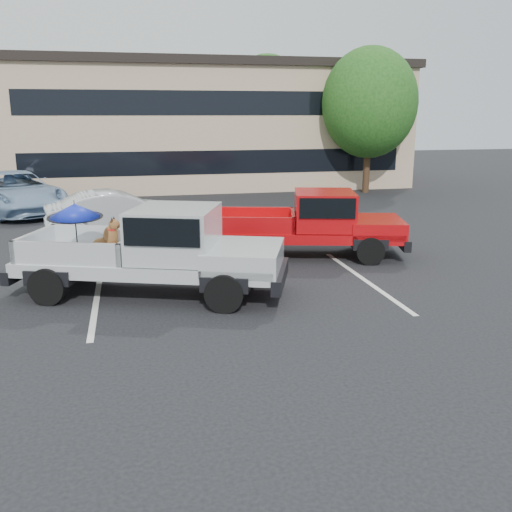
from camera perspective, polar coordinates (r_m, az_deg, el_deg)
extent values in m
plane|color=black|center=(10.76, 0.11, -6.33)|extent=(90.00, 90.00, 0.00)
cube|color=silver|center=(12.44, -15.63, -3.99)|extent=(0.12, 5.00, 0.01)
cube|color=silver|center=(13.46, 10.77, -2.33)|extent=(0.12, 5.00, 0.01)
cube|color=tan|center=(31.13, -4.89, 12.68)|extent=(20.00, 8.00, 6.00)
cube|color=black|center=(31.21, -5.02, 18.38)|extent=(20.40, 8.40, 0.40)
cube|color=black|center=(27.27, -3.68, 9.35)|extent=(18.00, 0.08, 1.10)
cube|color=black|center=(27.18, -3.77, 15.03)|extent=(18.00, 0.08, 1.10)
cylinder|color=#332114|center=(28.26, 11.01, 9.01)|extent=(0.32, 0.32, 2.73)
ellipsoid|color=#194914|center=(28.16, 11.29, 14.79)|extent=(4.46, 4.46, 5.13)
cylinder|color=#332114|center=(34.89, 1.11, 10.30)|extent=(0.32, 0.32, 2.86)
ellipsoid|color=#194914|center=(34.82, 1.13, 15.21)|extent=(4.68, 4.68, 5.38)
cylinder|color=black|center=(12.20, -20.07, -2.85)|extent=(0.81, 0.52, 0.76)
cylinder|color=black|center=(13.79, -16.64, -0.67)|extent=(0.81, 0.52, 0.76)
cylinder|color=black|center=(11.04, -3.17, -3.72)|extent=(0.81, 0.52, 0.76)
cylinder|color=black|center=(12.78, -1.69, -1.21)|extent=(0.81, 0.52, 0.76)
cube|color=silver|center=(12.24, -10.50, -0.74)|extent=(5.72, 3.63, 0.28)
cube|color=silver|center=(11.74, -1.20, -0.08)|extent=(2.06, 2.31, 0.46)
cube|color=black|center=(11.75, 2.43, -1.99)|extent=(0.85, 1.91, 0.30)
cube|color=black|center=(13.36, -21.78, -1.03)|extent=(0.83, 1.91, 0.28)
cube|color=silver|center=(11.93, -8.12, 2.32)|extent=(2.18, 2.29, 1.05)
cube|color=black|center=(11.89, -8.16, 3.27)|extent=(2.07, 2.33, 0.55)
cube|color=black|center=(12.73, -16.75, -0.25)|extent=(2.79, 2.51, 0.10)
cube|color=silver|center=(13.44, -15.36, 1.90)|extent=(2.20, 0.87, 0.50)
cube|color=silver|center=(11.90, -18.51, 0.12)|extent=(2.20, 0.87, 0.50)
cube|color=silver|center=(13.15, -21.23, 1.17)|extent=(0.72, 1.77, 0.50)
cube|color=silver|center=(12.26, -12.13, 0.94)|extent=(0.72, 1.77, 0.50)
ellipsoid|color=brown|center=(12.93, -15.00, 1.07)|extent=(0.61, 0.56, 0.33)
cylinder|color=brown|center=(12.77, -14.00, 0.78)|extent=(0.07, 0.07, 0.25)
cylinder|color=brown|center=(12.92, -13.74, 0.95)|extent=(0.07, 0.07, 0.25)
ellipsoid|color=brown|center=(12.82, -14.33, 1.96)|extent=(0.39, 0.37, 0.45)
cylinder|color=red|center=(12.79, -14.28, 2.59)|extent=(0.22, 0.22, 0.04)
sphere|color=brown|center=(12.74, -14.00, 3.05)|extent=(0.24, 0.24, 0.24)
cone|color=black|center=(12.70, -13.43, 2.95)|extent=(0.20, 0.16, 0.11)
cone|color=black|center=(12.67, -14.22, 3.55)|extent=(0.08, 0.08, 0.12)
cone|color=black|center=(12.78, -14.02, 3.65)|extent=(0.08, 0.08, 0.12)
cylinder|color=brown|center=(13.03, -15.73, 0.65)|extent=(0.30, 0.05, 0.10)
cylinder|color=black|center=(12.17, -17.49, 1.83)|extent=(0.02, 0.10, 1.05)
cone|color=#1425B7|center=(12.07, -17.68, 4.35)|extent=(1.10, 1.12, 0.36)
cylinder|color=black|center=(12.05, -17.74, 5.10)|extent=(0.02, 0.02, 0.10)
cylinder|color=black|center=(12.09, -17.64, 3.75)|extent=(1.10, 1.10, 0.09)
cylinder|color=black|center=(14.59, -1.75, 0.62)|extent=(0.75, 0.43, 0.71)
cylinder|color=black|center=(16.26, -1.36, 2.03)|extent=(0.75, 0.43, 0.71)
cylinder|color=black|center=(14.76, 11.36, 0.50)|extent=(0.75, 0.43, 0.71)
cylinder|color=black|center=(16.41, 10.42, 1.91)|extent=(0.75, 0.43, 0.71)
cube|color=#B60A0E|center=(15.36, 4.89, 2.29)|extent=(5.31, 2.99, 0.26)
cube|color=#B60A0E|center=(15.52, 11.80, 2.91)|extent=(1.80, 2.08, 0.43)
cube|color=black|center=(15.73, 14.24, 1.60)|extent=(0.64, 1.82, 0.28)
cube|color=black|center=(15.47, -4.66, 1.79)|extent=(0.62, 1.81, 0.26)
cube|color=#B60A0E|center=(15.27, 6.86, 4.60)|extent=(1.92, 2.05, 0.98)
cube|color=black|center=(15.24, 6.88, 5.29)|extent=(1.81, 2.10, 0.51)
cube|color=black|center=(15.33, -0.16, 2.54)|extent=(2.51, 2.20, 0.09)
cube|color=#B60A0E|center=(16.08, -0.06, 4.10)|extent=(2.10, 0.63, 0.47)
cube|color=#B60A0E|center=(14.48, -0.29, 2.98)|extent=(2.10, 0.63, 0.47)
cube|color=#B60A0E|center=(15.35, -4.00, 3.58)|extent=(0.52, 1.68, 0.47)
cube|color=#B60A0E|center=(15.28, 3.69, 3.54)|extent=(0.52, 1.68, 0.47)
imported|color=silver|center=(18.36, -13.67, 4.16)|extent=(4.51, 2.30, 1.42)
imported|color=#7C99BA|center=(23.80, -23.00, 5.86)|extent=(4.87, 6.33, 1.60)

